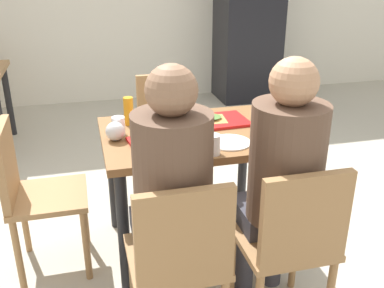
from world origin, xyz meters
name	(u,v)px	position (x,y,z in m)	size (l,w,h in m)	color
ground_plane	(192,244)	(0.00, 0.00, -0.01)	(10.00, 10.00, 0.02)	#B2AD9E
main_table	(192,151)	(0.00, 0.00, 0.62)	(0.98, 0.75, 0.73)	brown
chair_near_left	(180,256)	(-0.25, -0.76, 0.50)	(0.40, 0.40, 0.85)	#9E7247
chair_near_right	(291,239)	(0.25, -0.76, 0.50)	(0.40, 0.40, 0.85)	#9E7247
chair_far_side	(166,125)	(0.00, 0.76, 0.50)	(0.40, 0.40, 0.85)	#9E7247
chair_left_end	(31,188)	(-0.88, 0.00, 0.50)	(0.40, 0.40, 0.85)	#9E7247
person_in_red	(171,186)	(-0.25, -0.62, 0.75)	(0.32, 0.42, 1.26)	#383842
person_in_brown_jacket	(282,173)	(0.25, -0.62, 0.75)	(0.32, 0.42, 1.26)	#383842
tray_red_near	(166,142)	(-0.17, -0.13, 0.74)	(0.36, 0.26, 0.02)	red
tray_red_far	(216,121)	(0.17, 0.11, 0.74)	(0.36, 0.26, 0.02)	red
paper_plate_center	(159,121)	(-0.15, 0.21, 0.74)	(0.22, 0.22, 0.01)	white
paper_plate_near_edge	(230,142)	(0.15, -0.21, 0.74)	(0.22, 0.22, 0.01)	white
pizza_slice_a	(160,140)	(-0.20, -0.14, 0.76)	(0.23, 0.27, 0.02)	tan
pizza_slice_b	(212,118)	(0.15, 0.13, 0.76)	(0.23, 0.23, 0.02)	#C68C47
plastic_cup_a	(175,106)	(-0.02, 0.32, 0.78)	(0.07, 0.07, 0.10)	white
plastic_cup_b	(213,145)	(0.02, -0.32, 0.78)	(0.07, 0.07, 0.10)	white
plastic_cup_c	(118,126)	(-0.39, 0.06, 0.78)	(0.07, 0.07, 0.10)	white
soda_can	(262,114)	(0.42, 0.02, 0.79)	(0.07, 0.07, 0.12)	#B7BCC6
condiment_bottle	(129,111)	(-0.32, 0.21, 0.81)	(0.06, 0.06, 0.16)	orange
foil_bundle	(115,131)	(-0.42, -0.02, 0.78)	(0.10, 0.10, 0.10)	silver
drink_fridge	(248,20)	(1.42, 2.85, 0.95)	(0.70, 0.60, 1.90)	black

